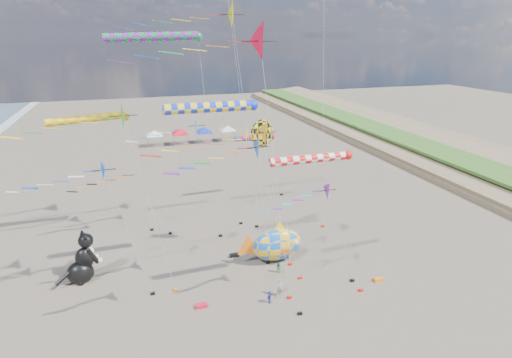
{
  "coord_description": "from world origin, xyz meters",
  "views": [
    {
      "loc": [
        -10.37,
        -20.27,
        21.04
      ],
      "look_at": [
        -0.06,
        12.0,
        8.83
      ],
      "focal_mm": 28.0,
      "sensor_mm": 36.0,
      "label": 1
    }
  ],
  "objects": [
    {
      "name": "delta_kite_2",
      "position": [
        -12.63,
        20.89,
        6.64
      ],
      "size": [
        9.77,
        1.5,
        7.83
      ],
      "color": "orange",
      "rests_on": "ground"
    },
    {
      "name": "fish_inflatable",
      "position": [
        1.97,
        11.79,
        1.92
      ],
      "size": [
        6.67,
        2.57,
        4.46
      ],
      "color": "blue",
      "rests_on": "ground"
    },
    {
      "name": "windsock_1",
      "position": [
        -14.07,
        22.42,
        13.18
      ],
      "size": [
        9.14,
        0.84,
        13.65
      ],
      "color": "#F2A514",
      "rests_on": "ground"
    },
    {
      "name": "delta_kite_0",
      "position": [
        -2.12,
        8.35,
        13.76
      ],
      "size": [
        12.35,
        1.98,
        15.14
      ],
      "color": "#F9A215",
      "rests_on": "ground"
    },
    {
      "name": "delta_kite_10",
      "position": [
        -2.68,
        3.75,
        13.89
      ],
      "size": [
        8.38,
        1.66,
        15.13
      ],
      "color": "#0D58B8",
      "rests_on": "ground"
    },
    {
      "name": "kite_bag_2",
      "position": [
        9.67,
        5.87,
        0.15
      ],
      "size": [
        0.9,
        0.44,
        0.3
      ],
      "primitive_type": "cube",
      "color": "orange",
      "rests_on": "ground"
    },
    {
      "name": "angelfish_kite",
      "position": [
        1.07,
        14.26,
        12.35
      ],
      "size": [
        3.74,
        3.02,
        13.76
      ],
      "color": "yellow",
      "rests_on": "ground"
    },
    {
      "name": "delta_kite_7",
      "position": [
        -2.25,
        16.13,
        22.6
      ],
      "size": [
        12.91,
        2.57,
        24.16
      ],
      "color": "#F2F206",
      "rests_on": "ground"
    },
    {
      "name": "delta_kite_6",
      "position": [
        -2.01,
        5.95,
        20.56
      ],
      "size": [
        11.75,
        2.86,
        22.22
      ],
      "color": "red",
      "rests_on": "ground"
    },
    {
      "name": "delta_kite_4",
      "position": [
        4.13,
        4.99,
        9.37
      ],
      "size": [
        7.53,
        1.62,
        10.57
      ],
      "color": "purple",
      "rests_on": "ground"
    },
    {
      "name": "ground",
      "position": [
        0.0,
        0.0,
        0.0
      ],
      "size": [
        260.0,
        260.0,
        0.0
      ],
      "primitive_type": "plane",
      "color": "brown",
      "rests_on": "ground"
    },
    {
      "name": "parked_car",
      "position": [
        16.31,
        58.0,
        0.56
      ],
      "size": [
        3.51,
        2.41,
        1.11
      ],
      "primitive_type": "imported",
      "rotation": [
        0.0,
        0.0,
        1.2
      ],
      "color": "#26262D",
      "rests_on": "ground"
    },
    {
      "name": "windsock_2",
      "position": [
        -7.31,
        18.6,
        20.85
      ],
      "size": [
        9.99,
        0.85,
        21.35
      ],
      "color": "#167C41",
      "rests_on": "ground"
    },
    {
      "name": "windsock_0",
      "position": [
        2.94,
        6.52,
        12.01
      ],
      "size": [
        8.3,
        0.73,
        12.45
      ],
      "color": "red",
      "rests_on": "ground"
    },
    {
      "name": "child_green",
      "position": [
        1.51,
        9.9,
        0.56
      ],
      "size": [
        0.65,
        0.57,
        1.12
      ],
      "primitive_type": "imported",
      "rotation": [
        0.0,
        0.0,
        -0.3
      ],
      "color": "#1C852F",
      "rests_on": "ground"
    },
    {
      "name": "delta_kite_1",
      "position": [
        -4.62,
        20.92,
        11.86
      ],
      "size": [
        11.49,
        2.02,
        13.2
      ],
      "color": "#24CDE3",
      "rests_on": "ground"
    },
    {
      "name": "child_blue",
      "position": [
        -0.81,
        5.93,
        0.58
      ],
      "size": [
        0.69,
        0.65,
        1.15
      ],
      "primitive_type": "imported",
      "rotation": [
        0.0,
        0.0,
        0.72
      ],
      "color": "#3443BD",
      "rests_on": "ground"
    },
    {
      "name": "delta_kite_3",
      "position": [
        -14.05,
        10.04,
        10.92
      ],
      "size": [
        9.78,
        2.02,
        12.25
      ],
      "color": "blue",
      "rests_on": "ground"
    },
    {
      "name": "windsock_4",
      "position": [
        -3.7,
        11.71,
        15.5
      ],
      "size": [
        9.13,
        0.9,
        16.01
      ],
      "color": "#162DE1",
      "rests_on": "ground"
    },
    {
      "name": "cat_inflatable",
      "position": [
        -15.79,
        14.1,
        2.39
      ],
      "size": [
        3.96,
        3.04,
        4.79
      ],
      "primitive_type": null,
      "rotation": [
        0.0,
        0.0,
        0.41
      ],
      "color": "black",
      "rests_on": "ground"
    },
    {
      "name": "kite_bag_0",
      "position": [
        -1.74,
        14.0,
        0.15
      ],
      "size": [
        0.9,
        0.44,
        0.3
      ],
      "primitive_type": "cube",
      "color": "black",
      "rests_on": "ground"
    },
    {
      "name": "windsock_3",
      "position": [
        5.05,
        27.93,
        8.4
      ],
      "size": [
        6.8,
        0.69,
        8.82
      ],
      "color": "red",
      "rests_on": "ground"
    },
    {
      "name": "person_adult",
      "position": [
        0.35,
        6.6,
        0.81
      ],
      "size": [
        0.67,
        0.53,
        1.62
      ],
      "primitive_type": "imported",
      "rotation": [
        0.0,
        0.0,
        0.27
      ],
      "color": "gray",
      "rests_on": "ground"
    },
    {
      "name": "tent_row",
      "position": [
        1.5,
        60.0,
        3.15
      ],
      "size": [
        19.2,
        4.2,
        3.8
      ],
      "color": "white",
      "rests_on": "ground"
    },
    {
      "name": "kite_bag_1",
      "position": [
        5.61,
        16.98,
        0.15
      ],
      "size": [
        0.9,
        0.44,
        0.3
      ],
      "primitive_type": "cube",
      "color": "blue",
      "rests_on": "ground"
    },
    {
      "name": "delta_kite_5",
      "position": [
        -12.24,
        10.03,
        15.15
      ],
      "size": [
        11.16,
        2.28,
        16.59
      ],
      "color": "#119417",
      "rests_on": "ground"
    },
    {
      "name": "kite_bag_3",
      "position": [
        -6.36,
        7.06,
        0.15
      ],
      "size": [
        0.9,
        0.44,
        0.3
      ],
      "primitive_type": "cube",
      "color": "red",
      "rests_on": "ground"
    }
  ]
}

